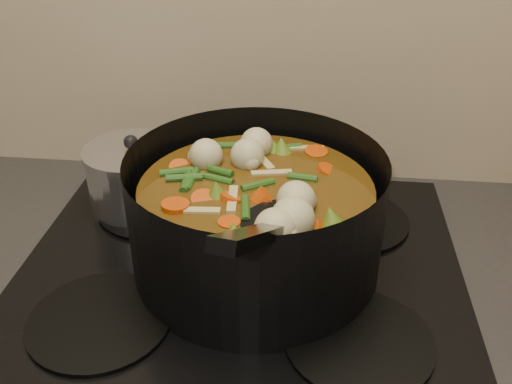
# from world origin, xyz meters

# --- Properties ---
(stovetop) EXTENTS (0.62, 0.54, 0.03)m
(stovetop) POSITION_xyz_m (0.00, 1.93, 0.92)
(stovetop) COLOR black
(stovetop) RESTS_ON counter
(stockpot) EXTENTS (0.44, 0.52, 0.25)m
(stockpot) POSITION_xyz_m (0.02, 1.94, 1.01)
(stockpot) COLOR black
(stockpot) RESTS_ON stovetop
(saucepan) EXTENTS (0.16, 0.16, 0.13)m
(saucepan) POSITION_xyz_m (-0.19, 2.07, 0.98)
(saucepan) COLOR silver
(saucepan) RESTS_ON stovetop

